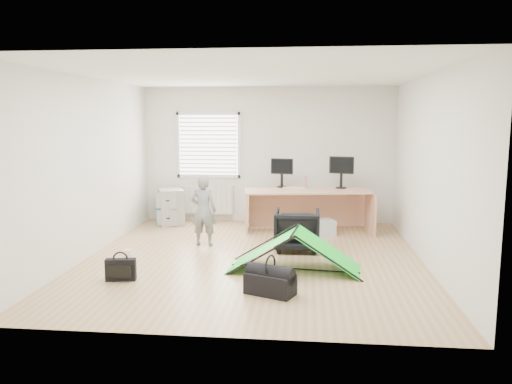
# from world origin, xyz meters

# --- Properties ---
(ground) EXTENTS (5.50, 5.50, 0.00)m
(ground) POSITION_xyz_m (0.00, 0.00, 0.00)
(ground) COLOR tan
(ground) RESTS_ON ground
(back_wall) EXTENTS (5.00, 0.02, 2.70)m
(back_wall) POSITION_xyz_m (0.00, 2.75, 1.35)
(back_wall) COLOR silver
(back_wall) RESTS_ON ground
(window) EXTENTS (1.20, 0.06, 1.20)m
(window) POSITION_xyz_m (-1.20, 2.71, 1.55)
(window) COLOR silver
(window) RESTS_ON back_wall
(radiator) EXTENTS (1.00, 0.12, 0.60)m
(radiator) POSITION_xyz_m (-1.20, 2.67, 0.45)
(radiator) COLOR silver
(radiator) RESTS_ON back_wall
(desk) EXTENTS (2.38, 1.04, 0.78)m
(desk) POSITION_xyz_m (0.81, 1.84, 0.39)
(desk) COLOR tan
(desk) RESTS_ON ground
(filing_cabinet) EXTENTS (0.66, 0.73, 0.70)m
(filing_cabinet) POSITION_xyz_m (-1.89, 2.28, 0.35)
(filing_cabinet) COLOR #9B9FA0
(filing_cabinet) RESTS_ON ground
(monitor_left) EXTENTS (0.43, 0.17, 0.40)m
(monitor_left) POSITION_xyz_m (0.32, 2.16, 0.99)
(monitor_left) COLOR black
(monitor_left) RESTS_ON desk
(monitor_right) EXTENTS (0.47, 0.22, 0.44)m
(monitor_right) POSITION_xyz_m (1.43, 2.15, 1.00)
(monitor_right) COLOR black
(monitor_right) RESTS_ON desk
(keyboard) EXTENTS (0.44, 0.20, 0.02)m
(keyboard) POSITION_xyz_m (0.56, 2.09, 0.79)
(keyboard) COLOR beige
(keyboard) RESTS_ON desk
(thermos) EXTENTS (0.08, 0.08, 0.22)m
(thermos) POSITION_xyz_m (0.75, 2.17, 0.89)
(thermos) COLOR #B1637E
(thermos) RESTS_ON desk
(office_chair) EXTENTS (0.70, 0.72, 0.65)m
(office_chair) POSITION_xyz_m (0.64, 0.55, 0.33)
(office_chair) COLOR black
(office_chair) RESTS_ON ground
(person) EXTENTS (0.44, 0.30, 1.17)m
(person) POSITION_xyz_m (-0.90, 0.69, 0.59)
(person) COLOR slate
(person) RESTS_ON ground
(kite) EXTENTS (1.89, 1.01, 0.56)m
(kite) POSITION_xyz_m (0.63, -0.51, 0.28)
(kite) COLOR #14D828
(kite) RESTS_ON ground
(storage_crate) EXTENTS (0.59, 0.51, 0.28)m
(storage_crate) POSITION_xyz_m (1.03, 1.61, 0.14)
(storage_crate) COLOR #B5BBBE
(storage_crate) RESTS_ON ground
(tote_bag) EXTENTS (0.32, 0.19, 0.35)m
(tote_bag) POSITION_xyz_m (-1.98, 2.12, 0.18)
(tote_bag) COLOR teal
(tote_bag) RESTS_ON ground
(laptop_bag) EXTENTS (0.40, 0.18, 0.29)m
(laptop_bag) POSITION_xyz_m (-1.60, -1.20, 0.14)
(laptop_bag) COLOR black
(laptop_bag) RESTS_ON ground
(white_box) EXTENTS (0.12, 0.12, 0.10)m
(white_box) POSITION_xyz_m (-1.93, -0.04, 0.05)
(white_box) COLOR silver
(white_box) RESTS_ON ground
(duffel_bag) EXTENTS (0.65, 0.50, 0.25)m
(duffel_bag) POSITION_xyz_m (0.36, -1.51, 0.13)
(duffel_bag) COLOR black
(duffel_bag) RESTS_ON ground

